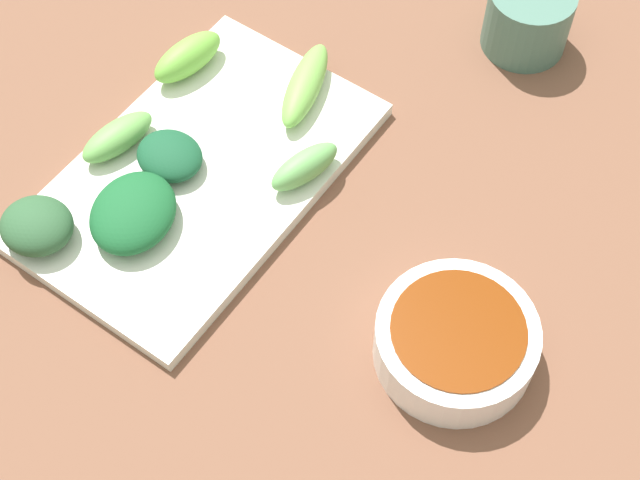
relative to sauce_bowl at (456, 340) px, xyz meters
name	(u,v)px	position (x,y,z in m)	size (l,w,h in m)	color
tabletop	(291,231)	(0.16, -0.02, -0.03)	(2.10, 2.10, 0.02)	brown
sauce_bowl	(456,340)	(0.00, 0.00, 0.00)	(0.11, 0.11, 0.04)	white
serving_plate	(201,174)	(0.24, -0.02, -0.01)	(0.17, 0.28, 0.01)	silver
broccoli_stalk_0	(305,166)	(0.17, -0.06, 0.00)	(0.02, 0.06, 0.02)	#66AB5A
broccoli_stalk_1	(188,57)	(0.31, -0.09, 0.01)	(0.03, 0.07, 0.03)	#6EB840
broccoli_leafy_2	(170,156)	(0.26, -0.01, 0.00)	(0.05, 0.05, 0.02)	#174C2E
broccoli_stalk_3	(118,137)	(0.31, 0.00, 0.00)	(0.03, 0.06, 0.02)	#66A850
broccoli_leafy_4	(37,226)	(0.30, 0.10, 0.01)	(0.05, 0.05, 0.03)	#2B5431
broccoli_stalk_5	(305,85)	(0.22, -0.12, 0.00)	(0.03, 0.09, 0.02)	#73B24C
broccoli_leafy_6	(133,213)	(0.25, 0.05, 0.00)	(0.06, 0.07, 0.03)	#17562B
tea_cup	(528,19)	(0.10, -0.29, 0.01)	(0.07, 0.07, 0.06)	#497163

